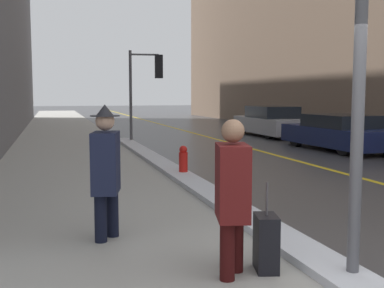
% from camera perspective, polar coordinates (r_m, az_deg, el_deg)
% --- Properties ---
extents(sidewalk_slab, '(4.00, 80.00, 0.01)m').
position_cam_1_polar(sidewalk_slab, '(18.52, -14.42, -0.03)').
color(sidewalk_slab, '#9E9B93').
rests_on(sidewalk_slab, ground).
extents(road_centre_stripe, '(0.16, 80.00, 0.00)m').
position_cam_1_polar(road_centre_stripe, '(19.64, 3.35, 0.45)').
color(road_centre_stripe, gold).
rests_on(road_centre_stripe, ground).
extents(snow_bank_curb, '(0.54, 17.73, 0.10)m').
position_cam_1_polar(snow_bank_curb, '(11.12, -1.85, -3.42)').
color(snow_bank_curb, silver).
rests_on(snow_bank_curb, ground).
extents(traffic_light_near, '(1.31, 0.33, 3.54)m').
position_cam_1_polar(traffic_light_near, '(18.88, -5.19, 7.97)').
color(traffic_light_near, '#515156').
rests_on(traffic_light_near, ground).
extents(pedestrian_with_shoulder_bag, '(0.42, 0.76, 1.60)m').
position_cam_1_polar(pedestrian_with_shoulder_bag, '(4.85, 4.79, -5.52)').
color(pedestrian_with_shoulder_bag, '#340C0C').
rests_on(pedestrian_with_shoulder_bag, ground).
extents(pedestrian_in_fedora, '(0.43, 0.59, 1.72)m').
position_cam_1_polar(pedestrian_in_fedora, '(6.13, -10.17, -2.68)').
color(pedestrian_in_fedora, black).
rests_on(pedestrian_in_fedora, ground).
extents(parked_car_navy, '(1.96, 4.68, 1.19)m').
position_cam_1_polar(parked_car_navy, '(16.88, 17.04, 1.29)').
color(parked_car_navy, navy).
rests_on(parked_car_navy, ground).
extents(parked_car_silver, '(1.80, 4.91, 1.34)m').
position_cam_1_polar(parked_car_silver, '(21.96, 9.31, 2.61)').
color(parked_car_silver, '#B2B2B7').
rests_on(parked_car_silver, ground).
extents(rolling_suitcase, '(0.30, 0.40, 0.95)m').
position_cam_1_polar(rolling_suitcase, '(5.17, 8.77, -11.55)').
color(rolling_suitcase, black).
rests_on(rolling_suitcase, ground).
extents(fire_hydrant, '(0.20, 0.20, 0.70)m').
position_cam_1_polar(fire_hydrant, '(10.90, -1.04, -2.05)').
color(fire_hydrant, red).
rests_on(fire_hydrant, ground).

